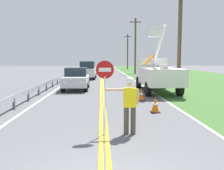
{
  "coord_description": "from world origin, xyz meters",
  "views": [
    {
      "loc": [
        -0.07,
        -4.28,
        2.38
      ],
      "look_at": [
        0.41,
        6.71,
        1.2
      ],
      "focal_mm": 39.04,
      "sensor_mm": 36.0,
      "label": 1
    }
  ],
  "objects_px": {
    "flagger_worker": "(130,102)",
    "utility_bucket_truck": "(156,72)",
    "oncoming_suv_second": "(88,70)",
    "utility_pole_near": "(180,32)",
    "oncoming_sedan_nearest": "(76,79)",
    "traffic_cone_mid": "(141,95)",
    "utility_pole_mid": "(135,45)",
    "utility_pole_far": "(128,51)",
    "traffic_cone_lead": "(155,105)",
    "stop_sign_paddle": "(105,81)"
  },
  "relations": [
    {
      "from": "flagger_worker",
      "to": "utility_pole_near",
      "type": "relative_size",
      "value": 0.22
    },
    {
      "from": "flagger_worker",
      "to": "traffic_cone_lead",
      "type": "xyz_separation_m",
      "value": [
        1.52,
        3.1,
        -0.71
      ]
    },
    {
      "from": "flagger_worker",
      "to": "oncoming_sedan_nearest",
      "type": "bearing_deg",
      "value": 103.88
    },
    {
      "from": "flagger_worker",
      "to": "utility_pole_far",
      "type": "xyz_separation_m",
      "value": [
        5.25,
        49.24,
        3.18
      ]
    },
    {
      "from": "utility_bucket_truck",
      "to": "utility_pole_far",
      "type": "height_order",
      "value": "utility_pole_far"
    },
    {
      "from": "utility_bucket_truck",
      "to": "stop_sign_paddle",
      "type": "bearing_deg",
      "value": -110.72
    },
    {
      "from": "oncoming_suv_second",
      "to": "utility_pole_far",
      "type": "distance_m",
      "value": 28.66
    },
    {
      "from": "utility_bucket_truck",
      "to": "oncoming_sedan_nearest",
      "type": "distance_m",
      "value": 6.13
    },
    {
      "from": "flagger_worker",
      "to": "utility_pole_far",
      "type": "relative_size",
      "value": 0.23
    },
    {
      "from": "flagger_worker",
      "to": "stop_sign_paddle",
      "type": "height_order",
      "value": "stop_sign_paddle"
    },
    {
      "from": "utility_bucket_truck",
      "to": "oncoming_suv_second",
      "type": "height_order",
      "value": "utility_bucket_truck"
    },
    {
      "from": "traffic_cone_lead",
      "to": "traffic_cone_mid",
      "type": "distance_m",
      "value": 3.19
    },
    {
      "from": "utility_bucket_truck",
      "to": "oncoming_sedan_nearest",
      "type": "relative_size",
      "value": 1.66
    },
    {
      "from": "stop_sign_paddle",
      "to": "oncoming_sedan_nearest",
      "type": "xyz_separation_m",
      "value": [
        -2.07,
        11.45,
        -0.88
      ]
    },
    {
      "from": "oncoming_suv_second",
      "to": "utility_pole_near",
      "type": "height_order",
      "value": "utility_pole_near"
    },
    {
      "from": "traffic_cone_lead",
      "to": "oncoming_sedan_nearest",
      "type": "bearing_deg",
      "value": 117.51
    },
    {
      "from": "oncoming_sedan_nearest",
      "to": "utility_pole_mid",
      "type": "relative_size",
      "value": 0.47
    },
    {
      "from": "traffic_cone_mid",
      "to": "utility_pole_near",
      "type": "bearing_deg",
      "value": 47.68
    },
    {
      "from": "oncoming_sedan_nearest",
      "to": "oncoming_suv_second",
      "type": "height_order",
      "value": "oncoming_suv_second"
    },
    {
      "from": "flagger_worker",
      "to": "utility_bucket_truck",
      "type": "xyz_separation_m",
      "value": [
        3.18,
        10.46,
        0.35
      ]
    },
    {
      "from": "flagger_worker",
      "to": "utility_pole_mid",
      "type": "xyz_separation_m",
      "value": [
        4.52,
        31.17,
        3.5
      ]
    },
    {
      "from": "utility_pole_near",
      "to": "utility_pole_mid",
      "type": "distance_m",
      "value": 21.22
    },
    {
      "from": "utility_bucket_truck",
      "to": "traffic_cone_lead",
      "type": "height_order",
      "value": "utility_bucket_truck"
    },
    {
      "from": "stop_sign_paddle",
      "to": "traffic_cone_lead",
      "type": "distance_m",
      "value": 4.08
    },
    {
      "from": "flagger_worker",
      "to": "utility_pole_near",
      "type": "bearing_deg",
      "value": 64.52
    },
    {
      "from": "utility_pole_mid",
      "to": "stop_sign_paddle",
      "type": "bearing_deg",
      "value": -99.64
    },
    {
      "from": "traffic_cone_lead",
      "to": "traffic_cone_mid",
      "type": "xyz_separation_m",
      "value": [
        -0.11,
        3.19,
        0.0
      ]
    },
    {
      "from": "utility_bucket_truck",
      "to": "oncoming_suv_second",
      "type": "bearing_deg",
      "value": 116.52
    },
    {
      "from": "oncoming_suv_second",
      "to": "traffic_cone_lead",
      "type": "bearing_deg",
      "value": -77.9
    },
    {
      "from": "oncoming_sedan_nearest",
      "to": "traffic_cone_mid",
      "type": "height_order",
      "value": "oncoming_sedan_nearest"
    },
    {
      "from": "oncoming_sedan_nearest",
      "to": "traffic_cone_mid",
      "type": "xyz_separation_m",
      "value": [
        4.24,
        -5.18,
        -0.5
      ]
    },
    {
      "from": "utility_pole_near",
      "to": "traffic_cone_mid",
      "type": "relative_size",
      "value": 11.67
    },
    {
      "from": "flagger_worker",
      "to": "utility_pole_near",
      "type": "height_order",
      "value": "utility_pole_near"
    },
    {
      "from": "oncoming_suv_second",
      "to": "oncoming_sedan_nearest",
      "type": "bearing_deg",
      "value": -91.9
    },
    {
      "from": "oncoming_suv_second",
      "to": "traffic_cone_mid",
      "type": "height_order",
      "value": "oncoming_suv_second"
    },
    {
      "from": "utility_pole_near",
      "to": "traffic_cone_lead",
      "type": "xyz_separation_m",
      "value": [
        -3.22,
        -6.85,
        -3.93
      ]
    },
    {
      "from": "traffic_cone_lead",
      "to": "utility_pole_mid",
      "type": "bearing_deg",
      "value": 83.9
    },
    {
      "from": "oncoming_sedan_nearest",
      "to": "utility_pole_mid",
      "type": "bearing_deg",
      "value": 69.52
    },
    {
      "from": "utility_pole_mid",
      "to": "traffic_cone_mid",
      "type": "relative_size",
      "value": 12.47
    },
    {
      "from": "flagger_worker",
      "to": "utility_bucket_truck",
      "type": "distance_m",
      "value": 10.94
    },
    {
      "from": "oncoming_sedan_nearest",
      "to": "utility_pole_near",
      "type": "height_order",
      "value": "utility_pole_near"
    },
    {
      "from": "utility_pole_far",
      "to": "traffic_cone_lead",
      "type": "xyz_separation_m",
      "value": [
        -3.73,
        -46.13,
        -3.89
      ]
    },
    {
      "from": "stop_sign_paddle",
      "to": "utility_bucket_truck",
      "type": "bearing_deg",
      "value": 69.28
    },
    {
      "from": "utility_bucket_truck",
      "to": "utility_pole_far",
      "type": "xyz_separation_m",
      "value": [
        2.07,
        38.78,
        2.83
      ]
    },
    {
      "from": "utility_pole_far",
      "to": "stop_sign_paddle",
      "type": "bearing_deg",
      "value": -96.98
    },
    {
      "from": "flagger_worker",
      "to": "oncoming_sedan_nearest",
      "type": "distance_m",
      "value": 11.82
    },
    {
      "from": "oncoming_sedan_nearest",
      "to": "stop_sign_paddle",
      "type": "bearing_deg",
      "value": -79.77
    },
    {
      "from": "utility_pole_mid",
      "to": "utility_pole_far",
      "type": "distance_m",
      "value": 18.09
    },
    {
      "from": "utility_pole_near",
      "to": "traffic_cone_mid",
      "type": "xyz_separation_m",
      "value": [
        -3.34,
        -3.66,
        -3.93
      ]
    },
    {
      "from": "utility_pole_mid",
      "to": "traffic_cone_lead",
      "type": "xyz_separation_m",
      "value": [
        -3.0,
        -28.06,
        -4.21
      ]
    }
  ]
}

